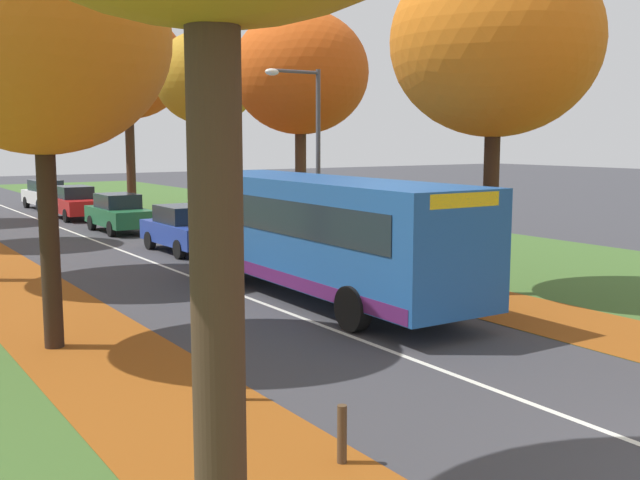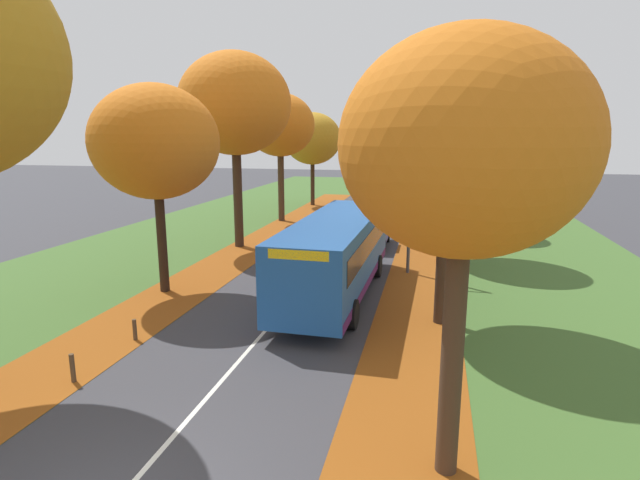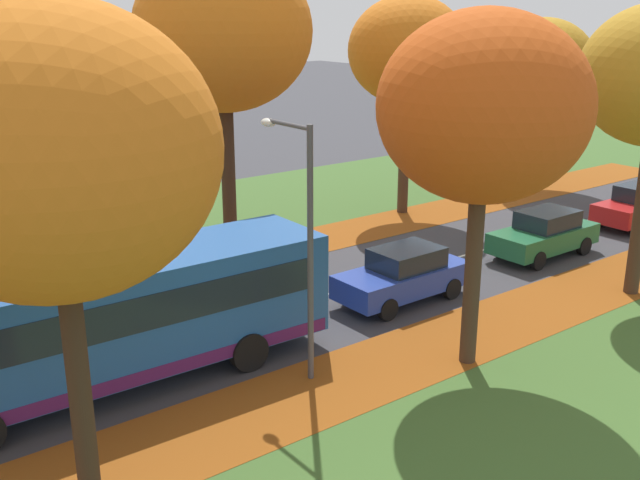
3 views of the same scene
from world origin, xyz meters
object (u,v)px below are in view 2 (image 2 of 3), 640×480
object	(u,v)px
tree_left_far	(280,126)
bollard_fourth	(135,330)
tree_right_mid	(450,131)
bollard_third	(73,368)
tree_right_near	(449,126)
car_white_fourth_in_line	(397,193)
tree_right_nearest	(464,147)
tree_left_near	(155,143)
car_green_following	(383,213)
tree_left_mid	(235,104)
tree_right_distant	(441,113)
tree_left_distant	(312,139)
bus	(337,252)
car_blue_lead	(372,232)
car_red_third_in_line	(390,201)
streetlamp_right	(403,189)
tree_right_far	(446,127)

from	to	relation	value
tree_left_far	bollard_fourth	size ratio (longest dim) A/B	13.62
tree_right_mid	bollard_third	bearing A→B (deg)	-120.47
tree_right_near	bollard_fourth	distance (m)	11.28
tree_right_mid	car_white_fourth_in_line	size ratio (longest dim) A/B	1.97
car_white_fourth_in_line	tree_right_nearest	bearing A→B (deg)	-84.46
tree_left_near	bollard_fourth	xyz separation A→B (m)	(1.62, -4.55, -5.43)
tree_left_far	car_green_following	size ratio (longest dim) A/B	2.10
tree_left_mid	tree_right_distant	distance (m)	20.03
tree_left_distant	car_green_following	xyz separation A→B (m)	(7.00, -8.47, -4.88)
bollard_fourth	car_white_fourth_in_line	bearing A→B (deg)	81.05
bollard_fourth	car_green_following	distance (m)	21.87
bollard_third	bus	distance (m)	9.76
car_blue_lead	car_white_fourth_in_line	world-z (taller)	same
tree_left_mid	tree_right_nearest	world-z (taller)	tree_left_mid
bollard_third	car_white_fourth_in_line	distance (m)	36.80
tree_right_distant	bollard_fourth	bearing A→B (deg)	-106.56
tree_left_mid	car_blue_lead	size ratio (longest dim) A/B	2.44
car_red_third_in_line	car_blue_lead	bearing A→B (deg)	-89.28
tree_right_nearest	tree_right_distant	xyz separation A→B (m)	(-0.13, 33.77, 1.91)
tree_left_far	car_green_following	world-z (taller)	tree_left_far
bollard_fourth	car_green_following	size ratio (longest dim) A/B	0.15
tree_right_distant	bollard_third	xyz separation A→B (m)	(-8.85, -32.40, -7.38)
tree_right_mid	bollard_fourth	bearing A→B (deg)	-125.34
bollard_third	car_red_third_in_line	distance (m)	30.57
tree_right_nearest	tree_left_distant	bearing A→B (deg)	107.63
streetlamp_right	tree_right_distant	bearing A→B (deg)	85.49
tree_right_near	tree_right_far	world-z (taller)	tree_right_near
tree_left_far	streetlamp_right	world-z (taller)	tree_left_far
tree_left_mid	bollard_fourth	xyz separation A→B (m)	(1.78, -12.76, -7.26)
bollard_third	tree_left_far	bearing A→B (deg)	94.75
tree_right_distant	car_white_fourth_in_line	bearing A→B (deg)	131.33
tree_right_distant	streetlamp_right	bearing A→B (deg)	-94.51
tree_left_far	car_green_following	bearing A→B (deg)	-0.72
bus	car_blue_lead	distance (m)	8.92
tree_left_far	tree_left_distant	world-z (taller)	tree_left_far
tree_left_mid	tree_left_distant	xyz separation A→B (m)	(0.04, 16.94, -1.89)
streetlamp_right	tree_left_near	bearing A→B (deg)	-151.50
tree_right_nearest	bus	size ratio (longest dim) A/B	0.74
tree_left_near	tree_right_far	world-z (taller)	tree_right_far
tree_right_mid	tree_right_far	distance (m)	7.50
tree_right_nearest	tree_left_far	bearing A→B (deg)	113.40
tree_right_nearest	car_red_third_in_line	xyz separation A→B (m)	(-3.82, 31.50, -5.03)
tree_left_far	tree_right_near	size ratio (longest dim) A/B	1.03
tree_left_distant	bollard_fourth	xyz separation A→B (m)	(1.74, -29.70, -5.37)
tree_right_nearest	car_blue_lead	distance (m)	19.49
tree_right_distant	car_white_fourth_in_line	size ratio (longest dim) A/B	2.48
tree_left_near	tree_right_distant	size ratio (longest dim) A/B	0.75
tree_right_near	streetlamp_right	size ratio (longest dim) A/B	1.44
tree_right_near	bollard_third	size ratio (longest dim) A/B	11.62
car_green_following	car_white_fourth_in_line	world-z (taller)	same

